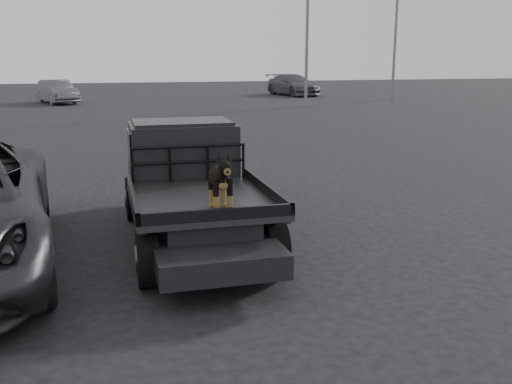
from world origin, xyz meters
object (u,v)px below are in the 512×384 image
object	(u,v)px
dog	(220,182)
distant_car_a	(57,92)
flatbed_ute	(192,212)
distant_car_b	(293,85)

from	to	relation	value
dog	distant_car_a	world-z (taller)	dog
dog	flatbed_ute	bearing A→B (deg)	94.47
flatbed_ute	distant_car_a	size ratio (longest dim) A/B	1.24
distant_car_a	distant_car_b	xyz separation A→B (m)	(16.61, 3.45, 0.06)
flatbed_ute	distant_car_a	distance (m)	29.52
distant_car_a	distant_car_b	size ratio (longest dim) A/B	0.81
flatbed_ute	dog	bearing A→B (deg)	-85.53
flatbed_ute	distant_car_a	bearing A→B (deg)	97.79
distant_car_b	distant_car_a	bearing A→B (deg)	-179.62
dog	distant_car_a	xyz separation A→B (m)	(-4.13, 30.88, -0.57)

